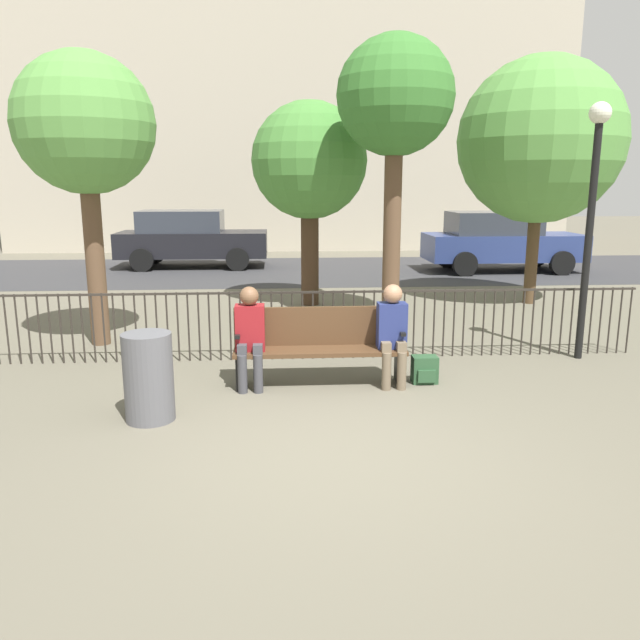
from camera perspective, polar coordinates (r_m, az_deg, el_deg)
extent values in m
plane|color=#605B4C|center=(5.74, 1.30, -11.95)|extent=(80.00, 80.00, 0.00)
cube|color=#4C331E|center=(7.39, 0.00, -2.84)|extent=(2.04, 0.45, 0.05)
cube|color=#4C331E|center=(7.52, -0.10, -0.54)|extent=(2.04, 0.05, 0.47)
cube|color=black|center=(7.46, -7.40, -4.61)|extent=(0.06, 0.38, 0.40)
cube|color=black|center=(7.58, 7.27, -4.33)|extent=(0.06, 0.38, 0.40)
cube|color=black|center=(7.34, -7.49, -1.25)|extent=(0.06, 0.38, 0.04)
cube|color=black|center=(7.46, 7.37, -1.02)|extent=(0.06, 0.38, 0.04)
cylinder|color=#3D3D42|center=(7.23, -7.11, -4.93)|extent=(0.11, 0.11, 0.45)
cylinder|color=#3D3D42|center=(7.22, -5.68, -4.92)|extent=(0.11, 0.11, 0.45)
cube|color=#3D3D42|center=(7.25, -7.12, -2.62)|extent=(0.11, 0.20, 0.12)
cube|color=#3D3D42|center=(7.25, -5.70, -2.61)|extent=(0.11, 0.20, 0.12)
cube|color=maroon|center=(7.31, -6.41, -0.70)|extent=(0.34, 0.22, 0.54)
sphere|color=brown|center=(7.22, -6.49, 2.20)|extent=(0.22, 0.22, 0.22)
cylinder|color=brown|center=(7.33, 6.10, -4.68)|extent=(0.11, 0.11, 0.45)
cylinder|color=brown|center=(7.36, 7.48, -4.64)|extent=(0.11, 0.11, 0.45)
cube|color=brown|center=(7.35, 6.01, -2.40)|extent=(0.11, 0.20, 0.12)
cube|color=brown|center=(7.38, 7.39, -2.37)|extent=(0.11, 0.20, 0.12)
cube|color=navy|center=(7.43, 6.57, -0.49)|extent=(0.34, 0.22, 0.54)
sphere|color=#A37556|center=(7.33, 6.68, 2.39)|extent=(0.22, 0.22, 0.22)
cube|color=#284C2D|center=(7.67, 9.54, -4.48)|extent=(0.30, 0.20, 0.33)
cube|color=#284C2D|center=(7.57, 9.73, -5.10)|extent=(0.21, 0.04, 0.15)
cylinder|color=#2D2823|center=(9.23, -26.72, -0.79)|extent=(0.02, 0.02, 0.95)
cylinder|color=#2D2823|center=(9.18, -25.91, -0.78)|extent=(0.02, 0.02, 0.95)
cylinder|color=#2D2823|center=(9.12, -25.10, -0.77)|extent=(0.02, 0.02, 0.95)
cylinder|color=#2D2823|center=(9.07, -24.28, -0.76)|extent=(0.02, 0.02, 0.95)
cylinder|color=#2D2823|center=(9.02, -23.44, -0.76)|extent=(0.02, 0.02, 0.95)
cylinder|color=#2D2823|center=(8.98, -22.60, -0.75)|extent=(0.02, 0.02, 0.95)
cylinder|color=#2D2823|center=(8.93, -21.75, -0.74)|extent=(0.02, 0.02, 0.95)
cylinder|color=#2D2823|center=(8.89, -20.89, -0.73)|extent=(0.02, 0.02, 0.95)
cylinder|color=#2D2823|center=(8.85, -20.03, -0.72)|extent=(0.02, 0.02, 0.95)
cylinder|color=#2D2823|center=(8.81, -19.15, -0.71)|extent=(0.02, 0.02, 0.95)
cylinder|color=#2D2823|center=(8.78, -18.27, -0.70)|extent=(0.02, 0.02, 0.95)
cylinder|color=#2D2823|center=(8.74, -17.39, -0.69)|extent=(0.02, 0.02, 0.95)
cylinder|color=#2D2823|center=(8.71, -16.49, -0.68)|extent=(0.02, 0.02, 0.95)
cylinder|color=#2D2823|center=(8.68, -15.59, -0.67)|extent=(0.02, 0.02, 0.95)
cylinder|color=#2D2823|center=(8.65, -14.68, -0.65)|extent=(0.02, 0.02, 0.95)
cylinder|color=#2D2823|center=(8.63, -13.77, -0.64)|extent=(0.02, 0.02, 0.95)
cylinder|color=#2D2823|center=(8.61, -12.85, -0.63)|extent=(0.02, 0.02, 0.95)
cylinder|color=#2D2823|center=(8.58, -11.93, -0.62)|extent=(0.02, 0.02, 0.95)
cylinder|color=#2D2823|center=(8.57, -11.00, -0.61)|extent=(0.02, 0.02, 0.95)
cylinder|color=#2D2823|center=(8.55, -10.07, -0.60)|extent=(0.02, 0.02, 0.95)
cylinder|color=#2D2823|center=(8.53, -9.14, -0.58)|extent=(0.02, 0.02, 0.95)
cylinder|color=#2D2823|center=(8.52, -8.20, -0.57)|extent=(0.02, 0.02, 0.95)
cylinder|color=#2D2823|center=(8.51, -7.26, -0.56)|extent=(0.02, 0.02, 0.95)
cylinder|color=#2D2823|center=(8.51, -6.32, -0.54)|extent=(0.02, 0.02, 0.95)
cylinder|color=#2D2823|center=(8.50, -5.38, -0.53)|extent=(0.02, 0.02, 0.95)
cylinder|color=#2D2823|center=(8.50, -4.43, -0.52)|extent=(0.02, 0.02, 0.95)
cylinder|color=#2D2823|center=(8.50, -3.49, -0.50)|extent=(0.02, 0.02, 0.95)
cylinder|color=#2D2823|center=(8.50, -2.55, -0.49)|extent=(0.02, 0.02, 0.95)
cylinder|color=#2D2823|center=(8.50, -1.60, -0.48)|extent=(0.02, 0.02, 0.95)
cylinder|color=#2D2823|center=(8.51, -0.66, -0.46)|extent=(0.02, 0.02, 0.95)
cylinder|color=#2D2823|center=(8.52, 0.28, -0.45)|extent=(0.02, 0.02, 0.95)
cylinder|color=#2D2823|center=(8.53, 1.22, -0.43)|extent=(0.02, 0.02, 0.95)
cylinder|color=#2D2823|center=(8.54, 2.15, -0.42)|extent=(0.02, 0.02, 0.95)
cylinder|color=#2D2823|center=(8.56, 3.09, -0.41)|extent=(0.02, 0.02, 0.95)
cylinder|color=#2D2823|center=(8.58, 4.01, -0.39)|extent=(0.02, 0.02, 0.95)
cylinder|color=#2D2823|center=(8.60, 4.94, -0.38)|extent=(0.02, 0.02, 0.95)
cylinder|color=#2D2823|center=(8.62, 5.86, -0.36)|extent=(0.02, 0.02, 0.95)
cylinder|color=#2D2823|center=(8.64, 6.77, -0.35)|extent=(0.02, 0.02, 0.95)
cylinder|color=#2D2823|center=(8.67, 7.68, -0.33)|extent=(0.02, 0.02, 0.95)
cylinder|color=#2D2823|center=(8.70, 8.59, -0.32)|extent=(0.02, 0.02, 0.95)
cylinder|color=#2D2823|center=(8.73, 9.49, -0.31)|extent=(0.02, 0.02, 0.95)
cylinder|color=#2D2823|center=(8.76, 10.38, -0.29)|extent=(0.02, 0.02, 0.95)
cylinder|color=#2D2823|center=(8.80, 11.26, -0.28)|extent=(0.02, 0.02, 0.95)
cylinder|color=#2D2823|center=(8.83, 12.14, -0.26)|extent=(0.02, 0.02, 0.95)
cylinder|color=#2D2823|center=(8.87, 13.01, -0.25)|extent=(0.02, 0.02, 0.95)
cylinder|color=#2D2823|center=(8.91, 13.87, -0.24)|extent=(0.02, 0.02, 0.95)
cylinder|color=#2D2823|center=(8.96, 14.72, -0.22)|extent=(0.02, 0.02, 0.95)
cylinder|color=#2D2823|center=(9.00, 15.57, -0.21)|extent=(0.02, 0.02, 0.95)
cylinder|color=#2D2823|center=(9.05, 16.40, -0.19)|extent=(0.02, 0.02, 0.95)
cylinder|color=#2D2823|center=(9.10, 17.23, -0.18)|extent=(0.02, 0.02, 0.95)
cylinder|color=#2D2823|center=(9.15, 18.05, -0.17)|extent=(0.02, 0.02, 0.95)
cylinder|color=#2D2823|center=(9.20, 18.86, -0.15)|extent=(0.02, 0.02, 0.95)
cylinder|color=#2D2823|center=(9.26, 19.66, -0.14)|extent=(0.02, 0.02, 0.95)
cylinder|color=#2D2823|center=(9.32, 20.45, -0.13)|extent=(0.02, 0.02, 0.95)
cylinder|color=#2D2823|center=(9.37, 21.23, -0.11)|extent=(0.02, 0.02, 0.95)
cylinder|color=#2D2823|center=(9.43, 22.00, -0.10)|extent=(0.02, 0.02, 0.95)
cylinder|color=#2D2823|center=(9.50, 22.76, -0.09)|extent=(0.02, 0.02, 0.95)
cylinder|color=#2D2823|center=(9.56, 23.51, -0.07)|extent=(0.02, 0.02, 0.95)
cylinder|color=#2D2823|center=(9.62, 24.25, -0.06)|extent=(0.02, 0.02, 0.95)
cylinder|color=#2D2823|center=(9.69, 24.98, -0.05)|extent=(0.02, 0.02, 0.95)
cylinder|color=#2D2823|center=(9.76, 25.70, -0.04)|extent=(0.02, 0.02, 0.95)
cylinder|color=#2D2823|center=(9.83, 26.41, -0.03)|extent=(0.02, 0.02, 0.95)
cube|color=#2D2823|center=(8.42, -0.53, 2.56)|extent=(9.00, 0.03, 0.03)
cylinder|color=#4C3823|center=(13.15, 18.87, 6.42)|extent=(0.24, 0.24, 2.30)
sphere|color=#569342|center=(13.12, 19.50, 15.21)|extent=(3.15, 3.15, 3.15)
cylinder|color=brown|center=(10.70, 6.60, 8.26)|extent=(0.30, 0.30, 3.23)
sphere|color=#38752D|center=(10.76, 6.90, 19.70)|extent=(1.92, 1.92, 1.92)
cylinder|color=#422D1E|center=(12.32, -0.94, 6.44)|extent=(0.35, 0.35, 2.19)
sphere|color=#478438|center=(12.26, -0.96, 14.39)|extent=(2.22, 2.22, 2.22)
cylinder|color=brown|center=(9.75, -19.89, 5.51)|extent=(0.27, 0.27, 2.65)
sphere|color=#569342|center=(9.73, -20.73, 16.46)|extent=(1.97, 1.97, 1.97)
cylinder|color=black|center=(9.10, 23.32, 6.43)|extent=(0.10, 0.10, 3.16)
sphere|color=silver|center=(9.11, 24.24, 16.89)|extent=(0.28, 0.28, 0.28)
cube|color=#333335|center=(17.38, -2.24, 4.55)|extent=(24.00, 6.00, 0.01)
cube|color=black|center=(18.39, -11.50, 6.83)|extent=(4.20, 1.70, 0.70)
cube|color=#2D333D|center=(18.39, -12.57, 8.82)|extent=(2.31, 1.56, 0.60)
cylinder|color=black|center=(17.44, -7.55, 5.53)|extent=(0.64, 0.20, 0.64)
cylinder|color=black|center=(19.16, -7.23, 6.14)|extent=(0.64, 0.20, 0.64)
cylinder|color=black|center=(17.80, -15.98, 5.29)|extent=(0.64, 0.20, 0.64)
cylinder|color=black|center=(19.49, -14.94, 5.93)|extent=(0.64, 0.20, 0.64)
cube|color=navy|center=(17.90, 16.37, 6.44)|extent=(4.20, 1.70, 0.70)
cube|color=#2D333D|center=(17.74, 15.54, 8.55)|extent=(2.31, 1.56, 0.60)
cylinder|color=black|center=(17.64, 21.26, 4.87)|extent=(0.64, 0.20, 0.64)
cylinder|color=black|center=(19.22, 19.09, 5.58)|extent=(0.64, 0.20, 0.64)
cylinder|color=black|center=(16.70, 13.11, 5.02)|extent=(0.64, 0.20, 0.64)
cylinder|color=black|center=(18.36, 11.54, 5.73)|extent=(0.64, 0.20, 0.64)
cube|color=#B2A893|center=(25.81, -2.96, 24.72)|extent=(20.00, 6.00, 15.79)
cylinder|color=#56565B|center=(6.55, -15.41, -5.06)|extent=(0.50, 0.50, 0.91)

